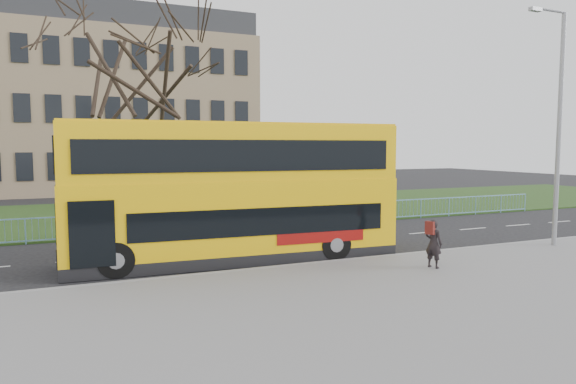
# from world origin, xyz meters

# --- Properties ---
(ground) EXTENTS (120.00, 120.00, 0.00)m
(ground) POSITION_xyz_m (0.00, 0.00, 0.00)
(ground) COLOR black
(ground) RESTS_ON ground
(pavement) EXTENTS (80.00, 10.50, 0.12)m
(pavement) POSITION_xyz_m (0.00, -6.75, 0.06)
(pavement) COLOR slate
(pavement) RESTS_ON ground
(kerb) EXTENTS (80.00, 0.20, 0.14)m
(kerb) POSITION_xyz_m (0.00, -1.55, 0.07)
(kerb) COLOR gray
(kerb) RESTS_ON ground
(grass_verge) EXTENTS (80.00, 15.40, 0.08)m
(grass_verge) POSITION_xyz_m (0.00, 14.30, 0.04)
(grass_verge) COLOR #233814
(grass_verge) RESTS_ON ground
(guard_railing) EXTENTS (40.00, 0.12, 1.10)m
(guard_railing) POSITION_xyz_m (0.00, 6.60, 0.55)
(guard_railing) COLOR #71A9C9
(guard_railing) RESTS_ON ground
(bare_tree) EXTENTS (8.93, 8.93, 12.76)m
(bare_tree) POSITION_xyz_m (-3.00, 10.00, 6.46)
(bare_tree) COLOR black
(bare_tree) RESTS_ON grass_verge
(civic_building) EXTENTS (30.00, 15.00, 14.00)m
(civic_building) POSITION_xyz_m (-5.00, 35.00, 7.00)
(civic_building) COLOR #8D7459
(civic_building) RESTS_ON ground
(yellow_bus) EXTENTS (11.59, 3.38, 4.80)m
(yellow_bus) POSITION_xyz_m (-0.87, 0.39, 2.57)
(yellow_bus) COLOR yellow
(yellow_bus) RESTS_ON ground
(pedestrian) EXTENTS (0.56, 0.68, 1.58)m
(pedestrian) POSITION_xyz_m (4.53, -3.72, 0.91)
(pedestrian) COLOR black
(pedestrian) RESTS_ON pavement
(street_lamp) EXTENTS (1.93, 0.25, 9.12)m
(street_lamp) POSITION_xyz_m (11.37, -2.52, 5.12)
(street_lamp) COLOR #92949A
(street_lamp) RESTS_ON pavement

